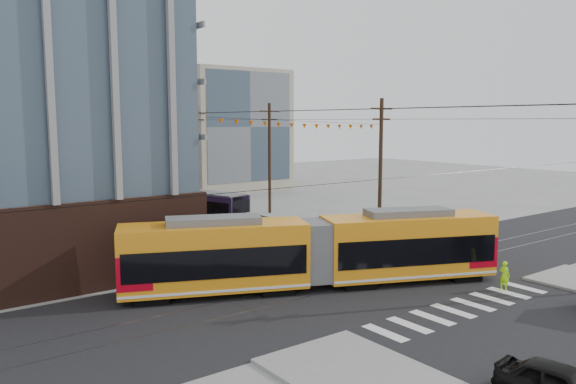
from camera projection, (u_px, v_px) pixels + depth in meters
ground at (416, 293)px, 30.38m from camera, size 160.00×160.00×0.00m
bg_bldg_ne_near at (222, 130)px, 77.00m from camera, size 14.00×14.00×16.00m
bg_bldg_ne_far at (173, 134)px, 94.19m from camera, size 16.00×16.00×14.00m
utility_pole_far at (148, 148)px, 79.21m from camera, size 0.30×0.30×11.00m
streetcar at (315, 252)px, 31.23m from camera, size 20.58×11.05×4.07m
city_bus at (192, 207)px, 49.91m from camera, size 5.78×11.64×3.24m
parked_car_silver at (205, 253)px, 36.68m from camera, size 1.98×4.33×1.38m
parked_car_white at (174, 241)px, 40.61m from camera, size 3.29×4.95×1.33m
parked_car_grey at (151, 230)px, 44.49m from camera, size 3.76×5.26×1.33m
pedestrian at (504, 276)px, 30.82m from camera, size 0.42×0.62×1.65m
jersey_barrier at (348, 228)px, 46.65m from camera, size 1.61×4.15×0.81m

